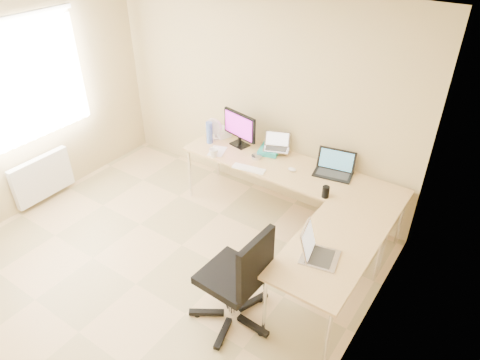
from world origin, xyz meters
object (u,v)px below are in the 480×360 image
Objects in this scene: monitor at (240,129)px; mug at (214,153)px; water_bottle at (209,133)px; office_chair at (232,279)px; desk_return at (326,278)px; laptop_center at (277,142)px; keyboard at (249,169)px; desk_fan at (216,129)px; laptop_return at (321,247)px; laptop_black at (334,164)px; desk_main at (287,193)px.

mug is at bearing -90.67° from monitor.
water_bottle is 2.17m from office_chair.
laptop_center is (-1.27, 1.20, 0.52)m from desk_return.
keyboard is 0.35× the size of office_chair.
monitor is 0.36m from desk_fan.
desk_fan is 0.73× the size of laptop_return.
monitor is at bearing 167.10° from laptop_center.
water_bottle reaches higher than laptop_black.
water_bottle is (-0.76, 0.25, 0.13)m from keyboard.
desk_main is 0.70m from laptop_black.
office_chair is at bearing -47.06° from water_bottle.
water_bottle reaches higher than desk_fan.
desk_main is 9.40× the size of water_bottle.
office_chair is (1.11, -1.73, -0.45)m from monitor.
laptop_return is at bearing -70.48° from laptop_center.
mug is 0.31× the size of laptop_return.
laptop_center is 0.86m from water_bottle.
laptop_return is at bearing -24.37° from monitor.
office_chair is at bearing -136.26° from desk_return.
desk_fan is at bearing 143.69° from keyboard.
mug reaches higher than desk_main.
desk_fan is (0.00, 0.13, -0.01)m from water_bottle.
monitor reaches higher than water_bottle.
monitor is 1.83× the size of water_bottle.
laptop_return is (2.08, -1.11, -0.02)m from water_bottle.
monitor is 1.33× the size of keyboard.
desk_return is 2.36m from water_bottle.
desk_fan is 0.24× the size of office_chair.
desk_fan is 2.27m from office_chair.
laptop_return is (1.25, -1.36, -0.03)m from laptop_center.
desk_fan reaches higher than mug.
office_chair is (0.33, -1.61, 0.14)m from desk_main.
monitor reaches higher than desk_fan.
desk_fan reaches higher than laptop_black.
mug is at bearing -162.04° from laptop_center.
water_bottle is 0.25× the size of office_chair.
laptop_center is 0.84m from desk_fan.
mug is 2.01m from laptop_return.
monitor is 0.46× the size of office_chair.
desk_return is (0.98, -1.00, 0.00)m from desk_main.
laptop_return is (1.73, -1.27, -0.10)m from monitor.
laptop_center is at bearing 136.71° from desk_return.
water_bottle is (-0.35, -0.16, -0.08)m from monitor.
desk_main is at bearing 27.38° from laptop_return.
laptop_return reaches higher than desk_main.
laptop_black is (0.77, -0.05, -0.02)m from laptop_center.
laptop_return reaches higher than keyboard.
desk_main is 1.40m from desk_return.
desk_main is 1.01m from mug.
keyboard is at bearing -35.91° from desk_fan.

